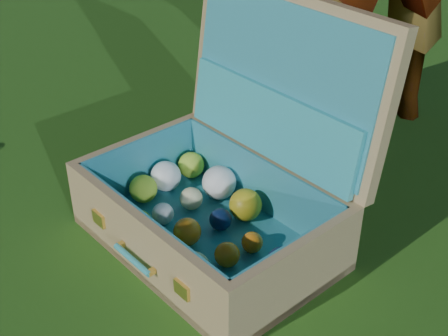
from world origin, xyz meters
TOP-DOWN VIEW (x-y plane):
  - ground at (0.00, 0.00)m, footprint 60.00×60.00m
  - suitcase at (0.19, 0.06)m, footprint 0.76×0.69m

SIDE VIEW (x-z plane):
  - ground at x=0.00m, z-range 0.00..0.00m
  - suitcase at x=0.19m, z-range -0.13..0.47m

